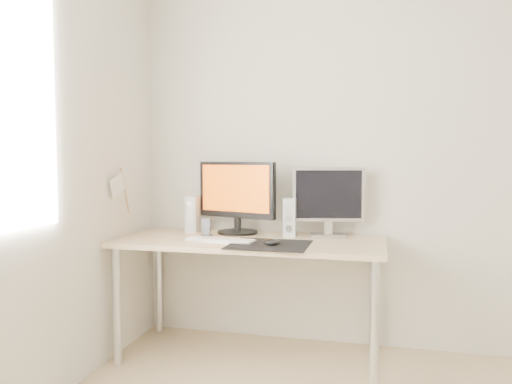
{
  "coord_description": "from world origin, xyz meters",
  "views": [
    {
      "loc": [
        -0.19,
        -1.52,
        1.23
      ],
      "look_at": [
        -0.92,
        1.48,
        1.01
      ],
      "focal_mm": 35.0,
      "sensor_mm": 36.0,
      "label": 1
    }
  ],
  "objects_px": {
    "speaker_left": "(193,214)",
    "desk": "(250,252)",
    "phone_dock": "(206,231)",
    "mouse": "(272,242)",
    "main_monitor": "(237,195)",
    "keyboard": "(221,240)",
    "speaker_right": "(290,217)",
    "second_monitor": "(328,198)"
  },
  "relations": [
    {
      "from": "mouse",
      "to": "second_monitor",
      "type": "relative_size",
      "value": 0.22
    },
    {
      "from": "speaker_left",
      "to": "speaker_right",
      "type": "xyz_separation_m",
      "value": [
        0.66,
        -0.04,
        0.0
      ]
    },
    {
      "from": "desk",
      "to": "speaker_right",
      "type": "bearing_deg",
      "value": 36.08
    },
    {
      "from": "keyboard",
      "to": "second_monitor",
      "type": "bearing_deg",
      "value": 29.47
    },
    {
      "from": "speaker_left",
      "to": "speaker_right",
      "type": "height_order",
      "value": "same"
    },
    {
      "from": "speaker_left",
      "to": "keyboard",
      "type": "bearing_deg",
      "value": -46.16
    },
    {
      "from": "second_monitor",
      "to": "speaker_left",
      "type": "xyz_separation_m",
      "value": [
        -0.89,
        -0.03,
        -0.12
      ]
    },
    {
      "from": "second_monitor",
      "to": "mouse",
      "type": "bearing_deg",
      "value": -122.74
    },
    {
      "from": "main_monitor",
      "to": "second_monitor",
      "type": "height_order",
      "value": "main_monitor"
    },
    {
      "from": "second_monitor",
      "to": "speaker_right",
      "type": "bearing_deg",
      "value": -163.18
    },
    {
      "from": "speaker_right",
      "to": "keyboard",
      "type": "xyz_separation_m",
      "value": [
        -0.37,
        -0.27,
        -0.11
      ]
    },
    {
      "from": "mouse",
      "to": "phone_dock",
      "type": "relative_size",
      "value": 0.86
    },
    {
      "from": "mouse",
      "to": "speaker_right",
      "type": "distance_m",
      "value": 0.37
    },
    {
      "from": "second_monitor",
      "to": "phone_dock",
      "type": "distance_m",
      "value": 0.79
    },
    {
      "from": "phone_dock",
      "to": "speaker_left",
      "type": "bearing_deg",
      "value": 130.91
    },
    {
      "from": "mouse",
      "to": "main_monitor",
      "type": "relative_size",
      "value": 0.19
    },
    {
      "from": "phone_dock",
      "to": "mouse",
      "type": "bearing_deg",
      "value": -24.24
    },
    {
      "from": "desk",
      "to": "speaker_right",
      "type": "height_order",
      "value": "speaker_right"
    },
    {
      "from": "second_monitor",
      "to": "main_monitor",
      "type": "bearing_deg",
      "value": -176.52
    },
    {
      "from": "main_monitor",
      "to": "keyboard",
      "type": "relative_size",
      "value": 1.25
    },
    {
      "from": "mouse",
      "to": "speaker_right",
      "type": "xyz_separation_m",
      "value": [
        0.04,
        0.35,
        0.1
      ]
    },
    {
      "from": "speaker_left",
      "to": "speaker_right",
      "type": "bearing_deg",
      "value": -3.07
    },
    {
      "from": "second_monitor",
      "to": "keyboard",
      "type": "height_order",
      "value": "second_monitor"
    },
    {
      "from": "mouse",
      "to": "main_monitor",
      "type": "bearing_deg",
      "value": 128.81
    },
    {
      "from": "main_monitor",
      "to": "second_monitor",
      "type": "xyz_separation_m",
      "value": [
        0.59,
        0.04,
        -0.01
      ]
    },
    {
      "from": "desk",
      "to": "phone_dock",
      "type": "distance_m",
      "value": 0.31
    },
    {
      "from": "second_monitor",
      "to": "speaker_left",
      "type": "bearing_deg",
      "value": -177.81
    },
    {
      "from": "second_monitor",
      "to": "speaker_left",
      "type": "relative_size",
      "value": 1.86
    },
    {
      "from": "speaker_left",
      "to": "phone_dock",
      "type": "relative_size",
      "value": 2.07
    },
    {
      "from": "desk",
      "to": "main_monitor",
      "type": "distance_m",
      "value": 0.41
    },
    {
      "from": "phone_dock",
      "to": "keyboard",
      "type": "bearing_deg",
      "value": -42.23
    },
    {
      "from": "speaker_left",
      "to": "phone_dock",
      "type": "height_order",
      "value": "speaker_left"
    },
    {
      "from": "keyboard",
      "to": "phone_dock",
      "type": "height_order",
      "value": "phone_dock"
    },
    {
      "from": "speaker_left",
      "to": "desk",
      "type": "bearing_deg",
      "value": -23.35
    },
    {
      "from": "desk",
      "to": "phone_dock",
      "type": "bearing_deg",
      "value": 178.14
    },
    {
      "from": "speaker_right",
      "to": "keyboard",
      "type": "relative_size",
      "value": 0.55
    },
    {
      "from": "speaker_right",
      "to": "desk",
      "type": "bearing_deg",
      "value": -143.92
    },
    {
      "from": "speaker_left",
      "to": "speaker_right",
      "type": "distance_m",
      "value": 0.66
    },
    {
      "from": "mouse",
      "to": "phone_dock",
      "type": "bearing_deg",
      "value": 155.76
    },
    {
      "from": "desk",
      "to": "speaker_left",
      "type": "distance_m",
      "value": 0.52
    },
    {
      "from": "second_monitor",
      "to": "speaker_right",
      "type": "height_order",
      "value": "second_monitor"
    },
    {
      "from": "mouse",
      "to": "speaker_left",
      "type": "height_order",
      "value": "speaker_left"
    }
  ]
}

